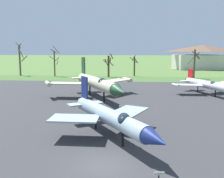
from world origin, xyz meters
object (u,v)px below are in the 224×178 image
jet_fighter_rear_center (207,84)px  jet_fighter_front_right (110,117)px  visitor_building (202,57)px  info_placard_front_left (121,108)px  info_placard_front_right (159,176)px  jet_fighter_front_left (97,83)px

jet_fighter_rear_center → jet_fighter_front_right: bearing=-122.0°
jet_fighter_front_right → visitor_building: bearing=70.9°
info_placard_front_left → info_placard_front_right: bearing=-80.0°
jet_fighter_front_right → info_placard_front_left: bearing=87.2°
jet_fighter_front_right → jet_fighter_rear_center: jet_fighter_front_right is taller
jet_fighter_front_left → jet_fighter_front_right: bearing=-78.1°
jet_fighter_rear_center → info_placard_front_left: bearing=-136.2°
visitor_building → jet_fighter_front_left: bearing=-116.6°
info_placard_front_right → jet_fighter_rear_center: bearing=70.4°
jet_fighter_rear_center → visitor_building: (13.84, 58.26, 2.70)m
jet_fighter_front_left → info_placard_front_left: jet_fighter_front_left is taller
jet_fighter_front_right → info_placard_front_right: 8.31m
jet_fighter_front_left → info_placard_front_right: 26.12m
jet_fighter_front_left → jet_fighter_rear_center: (17.89, 5.06, -0.71)m
jet_fighter_front_right → visitor_building: visitor_building is taller
info_placard_front_left → visitor_building: size_ratio=0.04×
info_placard_front_right → jet_fighter_rear_center: size_ratio=0.07×
info_placard_front_right → visitor_building: visitor_building is taller
jet_fighter_front_left → info_placard_front_right: (7.17, -25.04, -1.95)m
info_placard_front_right → jet_fighter_rear_center: jet_fighter_rear_center is taller
jet_fighter_front_right → jet_fighter_rear_center: size_ratio=1.05×
info_placard_front_left → visitor_building: visitor_building is taller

